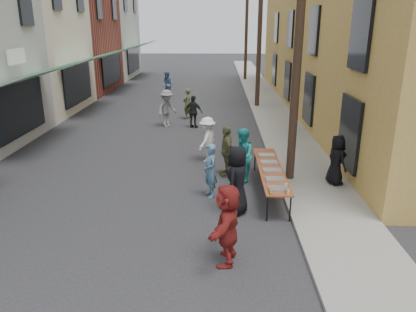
# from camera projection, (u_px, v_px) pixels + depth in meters

# --- Properties ---
(ground) EXTENTS (120.00, 120.00, 0.00)m
(ground) POSITION_uv_depth(u_px,v_px,m) (139.00, 223.00, 10.28)
(ground) COLOR #28282B
(ground) RESTS_ON ground
(sidewalk) EXTENTS (2.20, 60.00, 0.10)m
(sidewalk) POSITION_uv_depth(u_px,v_px,m) (268.00, 106.00, 24.38)
(sidewalk) COLOR gray
(sidewalk) RESTS_ON ground
(storefront_row) EXTENTS (8.00, 37.00, 9.00)m
(storefront_row) POSITION_uv_depth(u_px,v_px,m) (12.00, 36.00, 23.46)
(storefront_row) COLOR maroon
(storefront_row) RESTS_ON ground
(building_ochre) EXTENTS (10.00, 28.00, 10.00)m
(building_ochre) POSITION_uv_depth(u_px,v_px,m) (389.00, 19.00, 21.72)
(building_ochre) COLOR #A5943A
(building_ochre) RESTS_ON ground
(utility_pole_near) EXTENTS (0.26, 0.26, 9.00)m
(utility_pole_near) POSITION_uv_depth(u_px,v_px,m) (299.00, 35.00, 11.61)
(utility_pole_near) COLOR #2D2116
(utility_pole_near) RESTS_ON ground
(utility_pole_mid) EXTENTS (0.26, 0.26, 9.00)m
(utility_pole_mid) POSITION_uv_depth(u_px,v_px,m) (260.00, 29.00, 23.01)
(utility_pole_mid) COLOR #2D2116
(utility_pole_mid) RESTS_ON ground
(utility_pole_far) EXTENTS (0.26, 0.26, 9.00)m
(utility_pole_far) POSITION_uv_depth(u_px,v_px,m) (246.00, 27.00, 34.40)
(utility_pole_far) COLOR #2D2116
(utility_pole_far) RESTS_ON ground
(serving_table) EXTENTS (0.70, 4.00, 0.75)m
(serving_table) POSITION_uv_depth(u_px,v_px,m) (271.00, 170.00, 11.92)
(serving_table) COLOR brown
(serving_table) RESTS_ON ground
(catering_tray_sausage) EXTENTS (0.50, 0.33, 0.08)m
(catering_tray_sausage) POSITION_uv_depth(u_px,v_px,m) (278.00, 189.00, 10.33)
(catering_tray_sausage) COLOR maroon
(catering_tray_sausage) RESTS_ON serving_table
(catering_tray_foil_b) EXTENTS (0.50, 0.33, 0.08)m
(catering_tray_foil_b) POSITION_uv_depth(u_px,v_px,m) (275.00, 180.00, 10.94)
(catering_tray_foil_b) COLOR #B2B2B7
(catering_tray_foil_b) RESTS_ON serving_table
(catering_tray_buns) EXTENTS (0.50, 0.33, 0.08)m
(catering_tray_buns) POSITION_uv_depth(u_px,v_px,m) (272.00, 171.00, 11.61)
(catering_tray_buns) COLOR tan
(catering_tray_buns) RESTS_ON serving_table
(catering_tray_foil_d) EXTENTS (0.50, 0.33, 0.08)m
(catering_tray_foil_d) POSITION_uv_depth(u_px,v_px,m) (269.00, 163.00, 12.27)
(catering_tray_foil_d) COLOR #B2B2B7
(catering_tray_foil_d) RESTS_ON serving_table
(catering_tray_buns_end) EXTENTS (0.50, 0.33, 0.08)m
(catering_tray_buns_end) POSITION_uv_depth(u_px,v_px,m) (267.00, 156.00, 12.94)
(catering_tray_buns_end) COLOR tan
(catering_tray_buns_end) RESTS_ON serving_table
(condiment_jar_a) EXTENTS (0.07, 0.07, 0.08)m
(condiment_jar_a) POSITION_uv_depth(u_px,v_px,m) (271.00, 194.00, 10.05)
(condiment_jar_a) COLOR #A57F26
(condiment_jar_a) RESTS_ON serving_table
(condiment_jar_b) EXTENTS (0.07, 0.07, 0.08)m
(condiment_jar_b) POSITION_uv_depth(u_px,v_px,m) (271.00, 192.00, 10.14)
(condiment_jar_b) COLOR #A57F26
(condiment_jar_b) RESTS_ON serving_table
(condiment_jar_c) EXTENTS (0.07, 0.07, 0.08)m
(condiment_jar_c) POSITION_uv_depth(u_px,v_px,m) (270.00, 191.00, 10.24)
(condiment_jar_c) COLOR #A57F26
(condiment_jar_c) RESTS_ON serving_table
(cup_stack) EXTENTS (0.08, 0.08, 0.12)m
(cup_stack) POSITION_uv_depth(u_px,v_px,m) (288.00, 192.00, 10.08)
(cup_stack) COLOR tan
(cup_stack) RESTS_ON serving_table
(guest_front_a) EXTENTS (0.91, 1.06, 1.84)m
(guest_front_a) POSITION_uv_depth(u_px,v_px,m) (237.00, 180.00, 10.56)
(guest_front_a) COLOR black
(guest_front_a) RESTS_ON ground
(guest_front_b) EXTENTS (0.56, 0.67, 1.57)m
(guest_front_b) POSITION_uv_depth(u_px,v_px,m) (210.00, 171.00, 11.62)
(guest_front_b) COLOR teal
(guest_front_b) RESTS_ON ground
(guest_front_c) EXTENTS (0.70, 0.87, 1.74)m
(guest_front_c) POSITION_uv_depth(u_px,v_px,m) (242.00, 156.00, 12.65)
(guest_front_c) COLOR teal
(guest_front_c) RESTS_ON ground
(guest_front_d) EXTENTS (0.99, 1.21, 1.63)m
(guest_front_d) POSITION_uv_depth(u_px,v_px,m) (207.00, 139.00, 14.65)
(guest_front_d) COLOR white
(guest_front_d) RESTS_ON ground
(guest_front_e) EXTENTS (0.62, 1.05, 1.68)m
(guest_front_e) POSITION_uv_depth(u_px,v_px,m) (226.00, 151.00, 13.24)
(guest_front_e) COLOR brown
(guest_front_e) RESTS_ON ground
(guest_queue_back) EXTENTS (0.80, 1.69, 1.76)m
(guest_queue_back) POSITION_uv_depth(u_px,v_px,m) (227.00, 224.00, 8.34)
(guest_queue_back) COLOR maroon
(guest_queue_back) RESTS_ON ground
(server) EXTENTS (0.72, 0.88, 1.54)m
(server) POSITION_uv_depth(u_px,v_px,m) (337.00, 160.00, 12.28)
(server) COLOR black
(server) RESTS_ON sidewalk
(passerby_left) EXTENTS (1.21, 1.33, 1.80)m
(passerby_left) POSITION_uv_depth(u_px,v_px,m) (167.00, 108.00, 19.55)
(passerby_left) COLOR gray
(passerby_left) RESTS_ON ground
(passerby_mid) EXTENTS (0.99, 0.70, 1.56)m
(passerby_mid) POSITION_uv_depth(u_px,v_px,m) (194.00, 112.00, 19.35)
(passerby_mid) COLOR black
(passerby_mid) RESTS_ON ground
(passerby_right) EXTENTS (0.64, 0.70, 1.61)m
(passerby_right) POSITION_uv_depth(u_px,v_px,m) (187.00, 104.00, 21.17)
(passerby_right) COLOR #485632
(passerby_right) RESTS_ON ground
(passerby_far) EXTENTS (1.07, 1.03, 1.74)m
(passerby_far) POSITION_uv_depth(u_px,v_px,m) (167.00, 84.00, 27.36)
(passerby_far) COLOR #4F6899
(passerby_far) RESTS_ON ground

